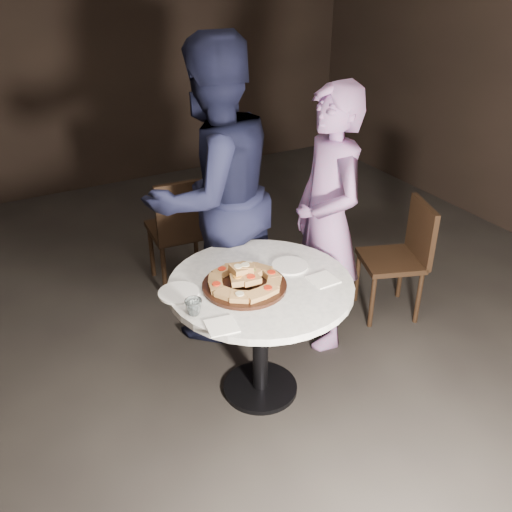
# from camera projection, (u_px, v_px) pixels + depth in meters

# --- Properties ---
(floor) EXTENTS (7.00, 7.00, 0.00)m
(floor) POSITION_uv_depth(u_px,v_px,m) (244.00, 396.00, 3.20)
(floor) COLOR black
(floor) RESTS_ON ground
(table) EXTENTS (1.22, 1.22, 0.71)m
(table) POSITION_uv_depth(u_px,v_px,m) (261.00, 304.00, 2.96)
(table) COLOR black
(table) RESTS_ON ground
(serving_board) EXTENTS (0.51, 0.51, 0.02)m
(serving_board) POSITION_uv_depth(u_px,v_px,m) (244.00, 286.00, 2.85)
(serving_board) COLOR black
(serving_board) RESTS_ON table
(focaccia_pile) EXTENTS (0.38, 0.37, 0.10)m
(focaccia_pile) POSITION_uv_depth(u_px,v_px,m) (244.00, 279.00, 2.84)
(focaccia_pile) COLOR #A5743F
(focaccia_pile) RESTS_ON serving_board
(plate_left) EXTENTS (0.25, 0.25, 0.01)m
(plate_left) POSITION_uv_depth(u_px,v_px,m) (179.00, 293.00, 2.80)
(plate_left) COLOR white
(plate_left) RESTS_ON table
(plate_right) EXTENTS (0.26, 0.26, 0.01)m
(plate_right) POSITION_uv_depth(u_px,v_px,m) (290.00, 266.00, 3.03)
(plate_right) COLOR white
(plate_right) RESTS_ON table
(water_glass) EXTENTS (0.11, 0.11, 0.08)m
(water_glass) POSITION_uv_depth(u_px,v_px,m) (194.00, 307.00, 2.63)
(water_glass) COLOR silver
(water_glass) RESTS_ON table
(napkin_near) EXTENTS (0.16, 0.16, 0.01)m
(napkin_near) POSITION_uv_depth(u_px,v_px,m) (222.00, 326.00, 2.56)
(napkin_near) COLOR white
(napkin_near) RESTS_ON table
(napkin_far) EXTENTS (0.14, 0.14, 0.01)m
(napkin_far) POSITION_uv_depth(u_px,v_px,m) (323.00, 280.00, 2.91)
(napkin_far) COLOR white
(napkin_far) RESTS_ON table
(chair_far) EXTENTS (0.44, 0.46, 0.87)m
(chair_far) POSITION_uv_depth(u_px,v_px,m) (182.00, 226.00, 3.95)
(chair_far) COLOR black
(chair_far) RESTS_ON ground
(chair_right) EXTENTS (0.49, 0.48, 0.79)m
(chair_right) POSITION_uv_depth(u_px,v_px,m) (404.00, 252.00, 3.72)
(chair_right) COLOR black
(chair_right) RESTS_ON ground
(diner_navy) EXTENTS (1.03, 0.88, 1.84)m
(diner_navy) POSITION_uv_depth(u_px,v_px,m) (213.00, 196.00, 3.35)
(diner_navy) COLOR black
(diner_navy) RESTS_ON ground
(diner_teal) EXTENTS (0.48, 0.64, 1.61)m
(diner_teal) POSITION_uv_depth(u_px,v_px,m) (327.00, 222.00, 3.31)
(diner_teal) COLOR #866299
(diner_teal) RESTS_ON ground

